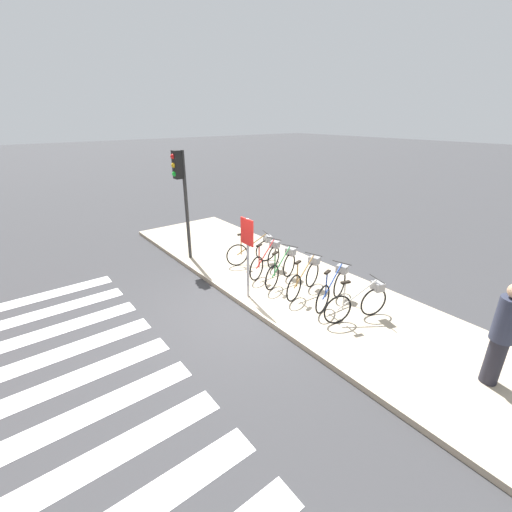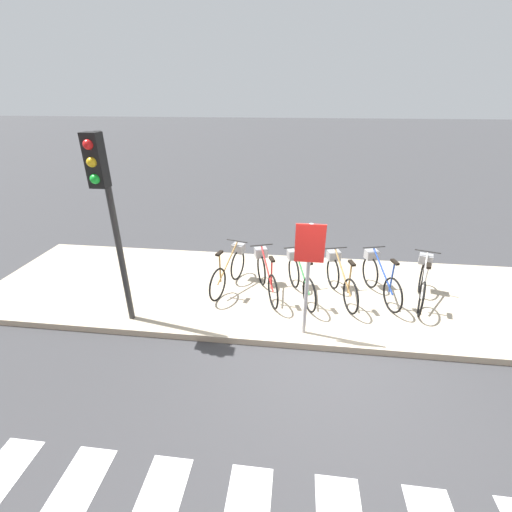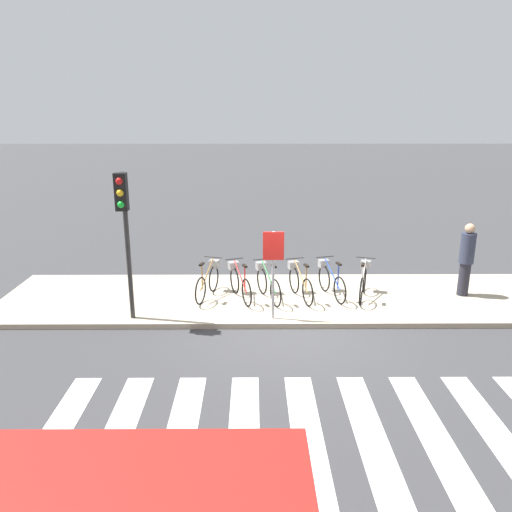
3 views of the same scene
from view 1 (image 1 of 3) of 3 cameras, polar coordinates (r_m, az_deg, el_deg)
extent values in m
plane|color=#38383A|center=(7.92, -1.55, -9.04)|extent=(120.00, 120.00, 0.00)
cube|color=#B7A88E|center=(8.83, 7.04, -5.25)|extent=(13.55, 3.26, 0.12)
torus|color=black|center=(9.75, -3.15, 0.16)|extent=(0.21, 0.64, 0.65)
torus|color=black|center=(10.05, 1.66, 0.89)|extent=(0.21, 0.64, 0.65)
cylinder|color=olive|center=(9.79, -0.71, 1.95)|extent=(0.27, 0.89, 0.55)
cylinder|color=olive|center=(9.68, -2.49, 1.87)|extent=(0.04, 0.04, 0.59)
cube|color=black|center=(9.57, -2.53, 3.62)|extent=(0.12, 0.21, 0.04)
cylinder|color=#262626|center=(9.86, 1.70, 3.89)|extent=(0.45, 0.15, 0.02)
cube|color=gray|center=(9.94, 1.95, 2.91)|extent=(0.28, 0.26, 0.18)
torus|color=black|center=(8.89, 0.09, -2.09)|extent=(0.26, 0.63, 0.65)
torus|color=black|center=(9.59, 2.94, -0.22)|extent=(0.26, 0.63, 0.65)
cylinder|color=red|center=(9.13, 1.58, 0.39)|extent=(0.34, 0.87, 0.55)
cylinder|color=red|center=(8.87, 0.51, -0.09)|extent=(0.04, 0.04, 0.59)
cube|color=black|center=(8.75, 0.52, 1.80)|extent=(0.13, 0.21, 0.04)
cylinder|color=#262626|center=(9.39, 3.00, 2.90)|extent=(0.44, 0.18, 0.02)
cube|color=gray|center=(9.50, 3.13, 1.94)|extent=(0.29, 0.27, 0.18)
torus|color=black|center=(8.41, 2.70, -3.61)|extent=(0.25, 0.63, 0.65)
torus|color=black|center=(9.12, 5.54, -1.53)|extent=(0.25, 0.63, 0.65)
cylinder|color=#267238|center=(8.66, 4.23, -0.95)|extent=(0.33, 0.87, 0.55)
cylinder|color=#267238|center=(8.38, 3.17, -1.50)|extent=(0.04, 0.04, 0.59)
cube|color=black|center=(8.26, 3.21, 0.48)|extent=(0.13, 0.21, 0.04)
cylinder|color=#262626|center=(8.91, 5.67, 1.73)|extent=(0.44, 0.17, 0.02)
cube|color=gray|center=(9.02, 5.78, 0.73)|extent=(0.29, 0.27, 0.18)
torus|color=black|center=(7.95, 6.35, -5.35)|extent=(0.21, 0.64, 0.65)
torus|color=black|center=(8.66, 9.36, -3.10)|extent=(0.21, 0.64, 0.65)
cylinder|color=olive|center=(8.19, 8.02, -2.54)|extent=(0.28, 0.88, 0.55)
cylinder|color=olive|center=(7.92, 6.89, -3.14)|extent=(0.04, 0.04, 0.59)
cube|color=black|center=(7.79, 7.00, -1.06)|extent=(0.12, 0.21, 0.04)
cylinder|color=#262626|center=(8.44, 9.59, 0.30)|extent=(0.45, 0.15, 0.02)
cube|color=gray|center=(8.55, 9.67, -0.74)|extent=(0.29, 0.26, 0.18)
torus|color=black|center=(7.59, 11.05, -7.12)|extent=(0.21, 0.64, 0.65)
torus|color=black|center=(8.32, 13.76, -4.59)|extent=(0.21, 0.64, 0.65)
cylinder|color=navy|center=(7.83, 12.63, -4.10)|extent=(0.28, 0.88, 0.55)
cylinder|color=navy|center=(7.55, 11.62, -4.80)|extent=(0.04, 0.04, 0.59)
cube|color=black|center=(7.42, 11.81, -2.65)|extent=(0.12, 0.21, 0.04)
cylinder|color=#262626|center=(8.09, 14.12, -1.09)|extent=(0.45, 0.15, 0.02)
cube|color=gray|center=(8.21, 14.13, -2.15)|extent=(0.29, 0.26, 0.18)
torus|color=black|center=(7.28, 13.43, -8.70)|extent=(0.23, 0.63, 0.65)
torus|color=black|center=(7.77, 18.98, -7.25)|extent=(0.23, 0.63, 0.65)
cylinder|color=beige|center=(7.39, 16.52, -6.20)|extent=(0.30, 0.88, 0.55)
cylinder|color=beige|center=(7.20, 14.47, -6.49)|extent=(0.04, 0.04, 0.59)
cube|color=black|center=(7.06, 14.71, -4.26)|extent=(0.13, 0.21, 0.04)
cylinder|color=#262626|center=(7.53, 19.51, -3.57)|extent=(0.45, 0.16, 0.02)
cube|color=gray|center=(7.63, 19.62, -4.75)|extent=(0.29, 0.26, 0.18)
cylinder|color=#23232D|center=(6.81, 34.86, -14.15)|extent=(0.26, 0.26, 0.81)
cylinder|color=#2D3347|center=(6.44, 36.37, -8.53)|extent=(0.34, 0.34, 0.72)
cylinder|color=#2D2D2D|center=(10.14, -11.50, 8.04)|extent=(0.10, 0.10, 3.14)
cube|color=black|center=(9.84, -13.01, 14.60)|extent=(0.24, 0.20, 0.75)
sphere|color=red|center=(9.77, -13.68, 15.83)|extent=(0.14, 0.14, 0.14)
sphere|color=gold|center=(9.80, -13.55, 14.50)|extent=(0.14, 0.14, 0.14)
sphere|color=green|center=(9.83, -13.43, 13.17)|extent=(0.14, 0.14, 0.14)
cylinder|color=#99999E|center=(7.83, -1.35, -0.52)|extent=(0.06, 0.06, 1.92)
cube|color=red|center=(7.59, -1.52, 4.05)|extent=(0.44, 0.03, 0.60)
camera|label=2|loc=(6.07, -42.87, 12.77)|focal=24.00mm
camera|label=3|loc=(8.44, -81.72, 5.68)|focal=35.00mm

